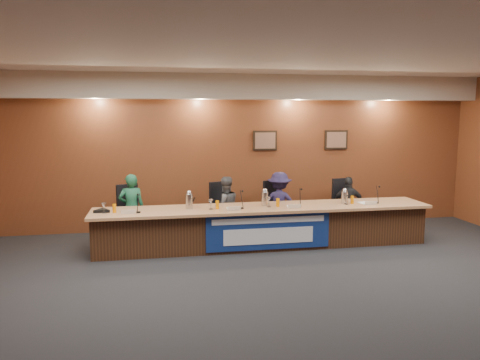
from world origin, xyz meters
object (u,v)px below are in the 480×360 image
(office_chair_a, at_px, (132,216))
(carafe_right, at_px, (344,198))
(banner, at_px, (269,231))
(panelist_b, at_px, (225,208))
(carafe_left, at_px, (189,201))
(office_chair_c, at_px, (278,211))
(panelist_d, at_px, (349,205))
(carafe_mid, at_px, (265,199))
(speakerphone, at_px, (102,211))
(panelist_c, at_px, (279,204))
(office_chair_d, at_px, (346,208))
(dais_body, at_px, (263,227))
(office_chair_b, at_px, (224,213))
(panelist_a, at_px, (132,208))

(office_chair_a, xyz_separation_m, carafe_right, (3.91, -0.84, 0.38))
(banner, distance_m, carafe_right, 1.65)
(panelist_b, bearing_deg, carafe_left, 30.18)
(panelist_b, xyz_separation_m, office_chair_c, (1.09, 0.10, -0.13))
(panelist_b, xyz_separation_m, carafe_right, (2.14, -0.74, 0.25))
(panelist_d, bearing_deg, carafe_right, 78.28)
(carafe_left, xyz_separation_m, carafe_mid, (1.38, 0.04, -0.01))
(carafe_mid, xyz_separation_m, speakerphone, (-2.87, -0.06, -0.10))
(banner, relative_size, carafe_left, 8.39)
(office_chair_a, bearing_deg, banner, -50.94)
(panelist_b, height_order, panelist_c, panelist_c)
(panelist_d, bearing_deg, office_chair_d, -72.56)
(office_chair_a, xyz_separation_m, carafe_left, (1.03, -0.80, 0.40))
(speakerphone, bearing_deg, carafe_right, -0.36)
(banner, bearing_deg, panelist_c, 66.07)
(carafe_mid, bearing_deg, banner, -94.64)
(office_chair_d, relative_size, carafe_mid, 1.91)
(panelist_b, relative_size, office_chair_a, 2.53)
(panelist_d, bearing_deg, speakerphone, 25.91)
(speakerphone, bearing_deg, office_chair_c, 13.76)
(dais_body, height_order, office_chair_c, dais_body)
(panelist_d, bearing_deg, office_chair_a, 16.11)
(office_chair_a, relative_size, office_chair_b, 1.00)
(panelist_a, distance_m, carafe_left, 1.26)
(panelist_a, bearing_deg, banner, 152.87)
(carafe_mid, relative_size, carafe_right, 1.12)
(banner, relative_size, panelist_d, 1.91)
(office_chair_c, distance_m, carafe_left, 2.04)
(office_chair_a, bearing_deg, office_chair_c, -24.00)
(panelist_b, distance_m, carafe_mid, 0.95)
(carafe_mid, bearing_deg, panelist_a, 164.78)
(banner, bearing_deg, dais_body, 90.00)
(panelist_d, xyz_separation_m, office_chair_d, (0.00, 0.10, -0.09))
(office_chair_b, bearing_deg, office_chair_d, -20.65)
(office_chair_a, bearing_deg, speakerphone, -143.41)
(banner, xyz_separation_m, office_chair_b, (-0.60, 1.20, 0.10))
(banner, xyz_separation_m, panelist_a, (-2.37, 1.10, 0.27))
(speakerphone, bearing_deg, office_chair_a, 60.59)
(dais_body, bearing_deg, panelist_c, 54.60)
(panelist_b, bearing_deg, panelist_d, 167.18)
(panelist_a, height_order, carafe_right, panelist_a)
(panelist_a, height_order, office_chair_a, panelist_a)
(office_chair_a, xyz_separation_m, office_chair_d, (4.32, 0.00, 0.00))
(dais_body, xyz_separation_m, office_chair_a, (-2.37, 0.79, 0.13))
(carafe_mid, bearing_deg, carafe_left, -178.24)
(panelist_c, bearing_deg, speakerphone, 31.37)
(panelist_a, xyz_separation_m, panelist_c, (2.86, 0.00, -0.02))
(panelist_b, bearing_deg, dais_body, 118.03)
(panelist_c, relative_size, office_chair_c, 2.66)
(panelist_b, bearing_deg, banner, 105.55)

